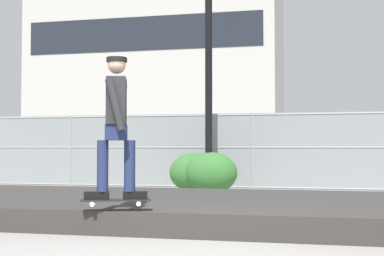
{
  "coord_description": "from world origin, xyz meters",
  "views": [
    {
      "loc": [
        1.33,
        -4.61,
        1.01
      ],
      "look_at": [
        -0.95,
        5.68,
        1.4
      ],
      "focal_mm": 49.39,
      "sensor_mm": 36.0,
      "label": 1
    }
  ],
  "objects_px": {
    "skateboard": "(116,200)",
    "shrub_left": "(194,173)",
    "street_lamp": "(209,0)",
    "parked_car_near": "(142,153)",
    "shrub_center": "(211,173)",
    "parked_car_mid": "(362,154)",
    "skater": "(116,118)"
  },
  "relations": [
    {
      "from": "skateboard",
      "to": "skater",
      "type": "relative_size",
      "value": 0.5
    },
    {
      "from": "parked_car_near",
      "to": "shrub_center",
      "type": "xyz_separation_m",
      "value": [
        2.8,
        -3.7,
        -0.38
      ]
    },
    {
      "from": "skater",
      "to": "street_lamp",
      "type": "bearing_deg",
      "value": 90.11
    },
    {
      "from": "skateboard",
      "to": "parked_car_mid",
      "type": "bearing_deg",
      "value": 69.29
    },
    {
      "from": "skater",
      "to": "parked_car_near",
      "type": "bearing_deg",
      "value": 106.17
    },
    {
      "from": "skateboard",
      "to": "shrub_center",
      "type": "distance_m",
      "value": 5.81
    },
    {
      "from": "parked_car_mid",
      "to": "shrub_left",
      "type": "height_order",
      "value": "parked_car_mid"
    },
    {
      "from": "street_lamp",
      "to": "shrub_left",
      "type": "relative_size",
      "value": 6.09
    },
    {
      "from": "skater",
      "to": "shrub_left",
      "type": "distance_m",
      "value": 6.14
    },
    {
      "from": "shrub_center",
      "to": "parked_car_near",
      "type": "bearing_deg",
      "value": 127.04
    },
    {
      "from": "skateboard",
      "to": "parked_car_near",
      "type": "xyz_separation_m",
      "value": [
        -2.76,
        9.52,
        0.43
      ]
    },
    {
      "from": "parked_car_mid",
      "to": "shrub_left",
      "type": "distance_m",
      "value": 5.32
    },
    {
      "from": "parked_car_near",
      "to": "parked_car_mid",
      "type": "height_order",
      "value": "same"
    },
    {
      "from": "skater",
      "to": "skateboard",
      "type": "bearing_deg",
      "value": -53.13
    },
    {
      "from": "shrub_left",
      "to": "shrub_center",
      "type": "relative_size",
      "value": 0.97
    },
    {
      "from": "shrub_left",
      "to": "street_lamp",
      "type": "bearing_deg",
      "value": -32.87
    },
    {
      "from": "skateboard",
      "to": "street_lamp",
      "type": "xyz_separation_m",
      "value": [
        -0.01,
        5.81,
        3.92
      ]
    },
    {
      "from": "skateboard",
      "to": "parked_car_mid",
      "type": "xyz_separation_m",
      "value": [
        3.61,
        9.53,
        0.43
      ]
    },
    {
      "from": "parked_car_near",
      "to": "shrub_left",
      "type": "height_order",
      "value": "parked_car_near"
    },
    {
      "from": "street_lamp",
      "to": "shrub_left",
      "type": "bearing_deg",
      "value": 147.13
    },
    {
      "from": "skateboard",
      "to": "shrub_center",
      "type": "height_order",
      "value": "shrub_center"
    },
    {
      "from": "skater",
      "to": "parked_car_mid",
      "type": "xyz_separation_m",
      "value": [
        3.61,
        9.53,
        -0.51
      ]
    },
    {
      "from": "skateboard",
      "to": "shrub_left",
      "type": "xyz_separation_m",
      "value": [
        -0.4,
        6.06,
        0.04
      ]
    },
    {
      "from": "parked_car_near",
      "to": "shrub_left",
      "type": "bearing_deg",
      "value": -55.66
    },
    {
      "from": "skater",
      "to": "shrub_center",
      "type": "height_order",
      "value": "skater"
    },
    {
      "from": "parked_car_mid",
      "to": "shrub_left",
      "type": "bearing_deg",
      "value": -139.01
    },
    {
      "from": "skater",
      "to": "parked_car_mid",
      "type": "height_order",
      "value": "skater"
    },
    {
      "from": "shrub_left",
      "to": "shrub_center",
      "type": "bearing_deg",
      "value": -29.45
    },
    {
      "from": "skateboard",
      "to": "shrub_left",
      "type": "height_order",
      "value": "shrub_left"
    },
    {
      "from": "parked_car_mid",
      "to": "shrub_left",
      "type": "relative_size",
      "value": 3.94
    },
    {
      "from": "skateboard",
      "to": "street_lamp",
      "type": "bearing_deg",
      "value": 90.11
    },
    {
      "from": "parked_car_mid",
      "to": "shrub_center",
      "type": "relative_size",
      "value": 3.82
    }
  ]
}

